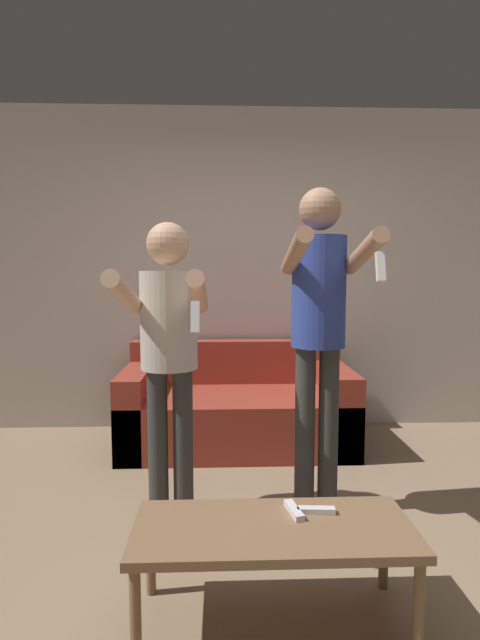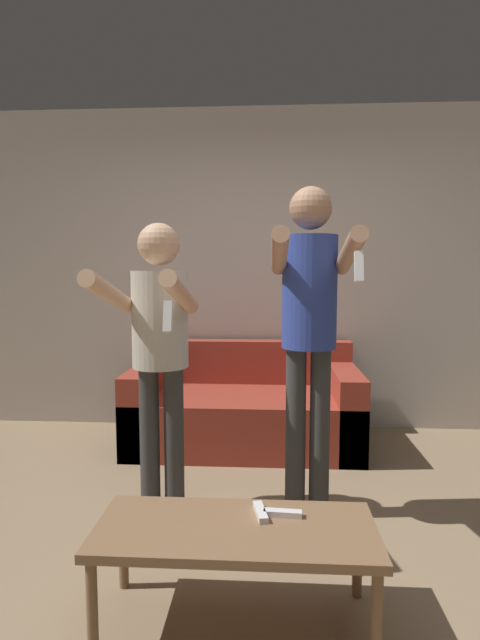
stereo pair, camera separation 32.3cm
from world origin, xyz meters
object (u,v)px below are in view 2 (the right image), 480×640
person_standing_right (310,315)px  remote_far (261,512)px  coffee_table (236,536)px  person_standing_left (159,335)px  couch (245,410)px  remote_near (283,513)px

person_standing_right → remote_far: person_standing_right is taller
coffee_table → remote_far: remote_far is taller
person_standing_left → coffee_table: 1.17m
couch → remote_near: 1.94m
person_standing_left → remote_near: bearing=-49.4°
couch → person_standing_left: (-0.40, -1.16, 0.73)m
couch → person_standing_right: (0.40, -1.15, 0.85)m
couch → person_standing_right: bearing=-70.6°
person_standing_left → person_standing_right: 0.82m
coffee_table → remote_far: (0.10, 0.09, 0.05)m
person_standing_right → coffee_table: bearing=-111.2°
remote_far → remote_near: bearing=-3.0°
coffee_table → remote_far: bearing=43.8°
remote_near → couch: bearing=97.4°
couch → remote_near: size_ratio=11.40×
couch → person_standing_left: size_ratio=1.08×
person_standing_right → coffee_table: size_ratio=1.68×
person_standing_right → coffee_table: person_standing_right is taller
coffee_table → person_standing_right: bearing=68.8°
couch → remote_far: couch is taller
couch → person_standing_right: 1.48m
person_standing_right → remote_near: person_standing_right is taller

